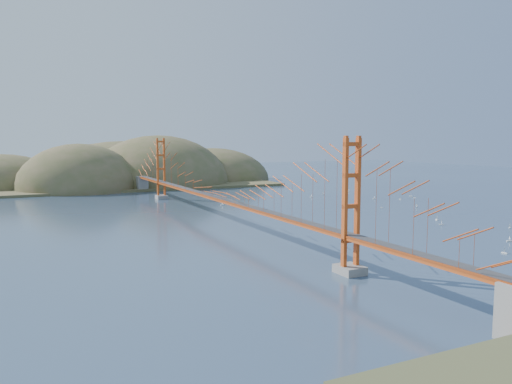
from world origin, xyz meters
name	(u,v)px	position (x,y,z in m)	size (l,w,h in m)	color
ground	(219,222)	(0.00, 0.00, 0.00)	(320.00, 320.00, 0.00)	#2D415B
bridge	(218,171)	(0.00, 0.18, 7.01)	(2.20, 94.40, 12.00)	gray
far_headlands	(131,183)	(2.21, 68.52, 0.00)	(84.00, 58.00, 25.00)	brown
sailboat_14	(437,219)	(28.31, -12.20, 0.15)	(0.60, 0.61, 0.69)	white
sailboat_10	(504,252)	(18.53, -30.62, 0.15)	(0.55, 0.61, 0.70)	white
sailboat_11	(411,196)	(46.27, 12.14, 0.16)	(0.68, 0.68, 0.73)	white
sailboat_3	(222,204)	(6.97, 16.12, 0.15)	(0.61, 0.50, 0.71)	white
sailboat_0	(356,223)	(15.83, -9.98, 0.14)	(0.50, 0.54, 0.60)	white
sailboat_7	(311,196)	(27.73, 20.06, 0.15)	(0.57, 0.50, 0.64)	white
sailboat_1	(381,207)	(29.82, 1.47, 0.14)	(0.56, 0.56, 0.59)	white
sailboat_5	(415,197)	(45.18, 9.93, 0.15)	(0.58, 0.58, 0.65)	white
sailboat_8	(349,191)	(41.00, 25.64, 0.14)	(0.55, 0.55, 0.60)	white
sailboat_13	(510,227)	(31.89, -21.07, 0.14)	(0.60, 0.60, 0.63)	white
sailboat_9	(417,206)	(35.55, -0.67, 0.16)	(0.70, 0.70, 0.73)	white
sailboat_2	(510,240)	(24.29, -26.82, 0.16)	(0.67, 0.67, 0.72)	white
sailboat_15	(348,191)	(40.15, 24.87, 0.15)	(0.44, 0.54, 0.64)	white
sailboat_16	(355,208)	(24.74, 1.94, 0.14)	(0.51, 0.49, 0.58)	white
sailboat_6	(441,224)	(25.82, -15.43, 0.15)	(0.65, 0.65, 0.68)	white
sailboat_17	(374,198)	(37.00, 12.10, 0.15)	(0.57, 0.57, 0.64)	white
sailboat_4	(323,194)	(32.33, 22.78, 0.15)	(0.63, 0.63, 0.66)	white
sailboat_extra_0	(400,199)	(40.69, 9.02, 0.14)	(0.57, 0.57, 0.63)	white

